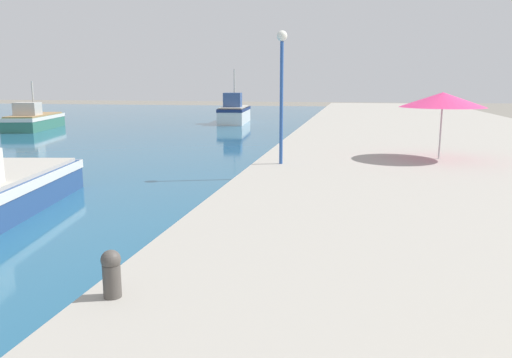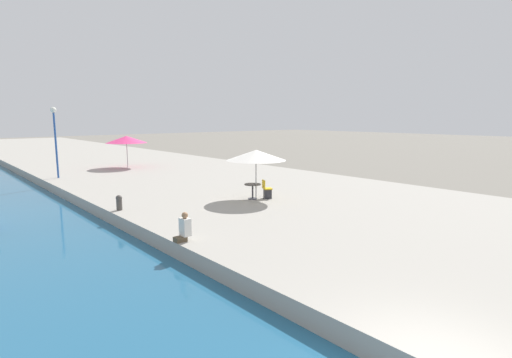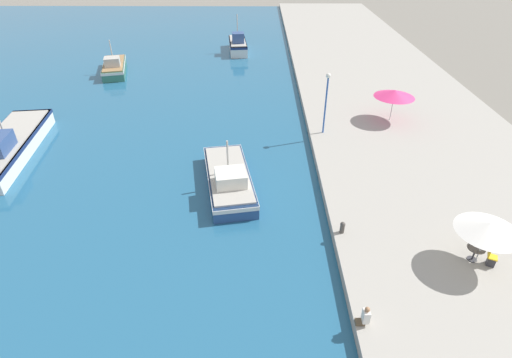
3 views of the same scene
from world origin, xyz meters
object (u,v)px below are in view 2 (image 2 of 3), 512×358
object	(u,v)px
cafe_umbrella_white	(126,139)
mooring_bollard	(119,202)
cafe_table	(253,188)
lamppost	(55,130)
cafe_umbrella_pink	(256,155)
person_at_quay	(184,228)
cafe_chair_left	(267,192)

from	to	relation	value
cafe_umbrella_white	mooring_bollard	bearing A→B (deg)	-114.18
cafe_table	lamppost	world-z (taller)	lamppost
cafe_umbrella_pink	person_at_quay	xyz separation A→B (m)	(-5.95, -3.41, -1.73)
cafe_umbrella_pink	cafe_chair_left	distance (m)	1.92
lamppost	mooring_bollard	bearing A→B (deg)	-92.77
mooring_bollard	cafe_chair_left	bearing A→B (deg)	-19.12
cafe_table	cafe_chair_left	world-z (taller)	cafe_chair_left
cafe_table	lamppost	xyz separation A→B (m)	(-5.25, 13.46, 2.56)
cafe_chair_left	lamppost	xyz separation A→B (m)	(-5.90, 13.78, 2.77)
cafe_umbrella_pink	cafe_table	bearing A→B (deg)	104.37
cafe_table	cafe_chair_left	distance (m)	0.75
person_at_quay	lamppost	distance (m)	17.29
cafe_umbrella_white	cafe_chair_left	bearing A→B (deg)	-89.24
cafe_umbrella_white	person_at_quay	world-z (taller)	cafe_umbrella_white
cafe_umbrella_pink	mooring_bollard	xyz separation A→B (m)	(-5.86, 2.11, -1.79)
cafe_chair_left	mooring_bollard	size ratio (longest dim) A/B	1.39
cafe_umbrella_white	lamppost	xyz separation A→B (m)	(-5.69, -2.36, 0.89)
lamppost	person_at_quay	bearing A→B (deg)	-92.18
cafe_umbrella_white	mooring_bollard	world-z (taller)	cafe_umbrella_white
cafe_table	person_at_quay	distance (m)	6.92
cafe_umbrella_white	person_at_quay	xyz separation A→B (m)	(-6.33, -19.43, -1.79)
cafe_umbrella_white	lamppost	world-z (taller)	lamppost
mooring_bollard	lamppost	distance (m)	11.88
cafe_umbrella_white	cafe_table	distance (m)	15.91
cafe_umbrella_pink	cafe_table	distance (m)	1.62
person_at_quay	lamppost	size ratio (longest dim) A/B	0.20
cafe_umbrella_pink	mooring_bollard	world-z (taller)	cafe_umbrella_pink
cafe_umbrella_white	person_at_quay	bearing A→B (deg)	-108.06
mooring_bollard	lamppost	xyz separation A→B (m)	(0.56, 11.54, 2.74)
cafe_umbrella_white	mooring_bollard	distance (m)	15.35
cafe_chair_left	person_at_quay	world-z (taller)	person_at_quay
cafe_chair_left	cafe_table	bearing A→B (deg)	-90.00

